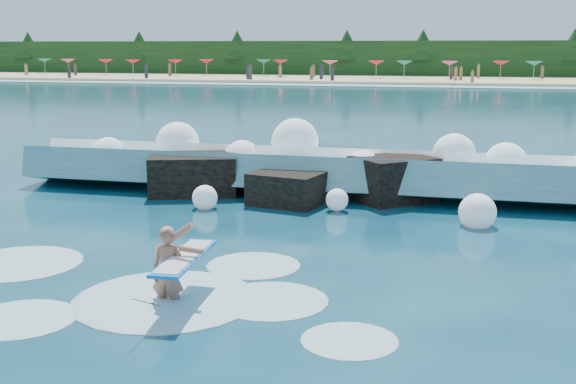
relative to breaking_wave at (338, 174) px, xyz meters
name	(u,v)px	position (x,y,z in m)	size (l,w,h in m)	color
ground	(185,271)	(-1.43, -8.04, -0.56)	(200.00, 200.00, 0.00)	#082A43
beach	(432,80)	(-1.43, 69.96, -0.36)	(140.00, 20.00, 0.40)	tan
wet_band	(426,86)	(-1.43, 58.96, -0.52)	(140.00, 5.00, 0.08)	silver
treeline	(437,60)	(-1.43, 79.96, 1.94)	(140.00, 4.00, 5.00)	black
breaking_wave	(338,174)	(0.00, 0.00, 0.00)	(18.67, 2.88, 1.61)	teal
rock_cluster	(281,182)	(-1.41, -1.10, -0.11)	(8.44, 3.37, 1.42)	black
surfer_with_board	(172,270)	(-0.95, -9.73, 0.01)	(0.89, 2.78, 1.55)	#AA644F
wave_spray	(338,158)	(0.02, -0.12, 0.48)	(15.25, 4.73, 2.18)	white
surf_foam	(145,290)	(-1.68, -9.25, -0.56)	(8.87, 5.40, 0.16)	silver
beach_umbrellas	(432,63)	(-1.61, 71.76, 1.69)	(113.11, 6.65, 0.50)	#137767
beachgoers	(412,73)	(-3.64, 67.93, 0.56)	(104.86, 12.31, 1.94)	#3F332D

